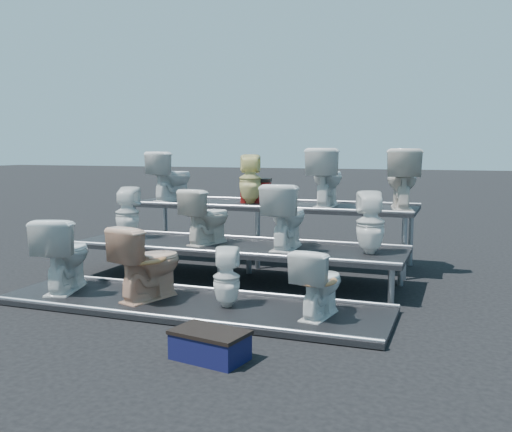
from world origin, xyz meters
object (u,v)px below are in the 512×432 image
(toilet_1, at_px, (148,262))
(step_stool, at_px, (210,347))
(toilet_2, at_px, (227,278))
(red_crate, at_px, (256,192))
(toilet_3, at_px, (319,282))
(toilet_11, at_px, (402,179))
(toilet_7, at_px, (370,223))
(toilet_9, at_px, (250,179))
(toilet_6, at_px, (286,216))
(toilet_4, at_px, (127,213))
(toilet_5, at_px, (207,216))
(toilet_10, at_px, (326,177))
(toilet_8, at_px, (171,176))
(toilet_0, at_px, (64,254))

(toilet_1, height_order, step_stool, toilet_1)
(toilet_2, distance_m, red_crate, 2.95)
(toilet_3, relative_size, toilet_11, 0.82)
(toilet_7, distance_m, toilet_9, 2.39)
(toilet_2, distance_m, toilet_7, 1.85)
(toilet_1, bearing_deg, toilet_6, -114.06)
(toilet_9, bearing_deg, toilet_2, 86.24)
(toilet_4, bearing_deg, toilet_7, 164.69)
(toilet_4, relative_size, toilet_11, 0.86)
(toilet_9, bearing_deg, toilet_1, 66.64)
(toilet_7, height_order, toilet_9, toilet_9)
(toilet_11, bearing_deg, toilet_7, 70.73)
(toilet_1, relative_size, toilet_2, 1.32)
(toilet_1, distance_m, step_stool, 1.83)
(toilet_9, bearing_deg, toilet_5, 66.33)
(toilet_1, distance_m, toilet_11, 3.60)
(toilet_10, bearing_deg, toilet_8, -2.63)
(toilet_1, height_order, toilet_7, toilet_7)
(toilet_4, bearing_deg, toilet_2, 131.57)
(toilet_6, distance_m, step_stool, 2.66)
(toilet_1, xyz_separation_m, toilet_7, (2.15, 1.30, 0.36))
(toilet_2, relative_size, toilet_9, 0.84)
(toilet_7, relative_size, toilet_11, 0.89)
(toilet_5, xyz_separation_m, toilet_9, (0.10, 1.30, 0.41))
(toilet_0, bearing_deg, toilet_10, -149.00)
(toilet_0, height_order, toilet_5, toilet_5)
(toilet_2, xyz_separation_m, toilet_7, (1.24, 1.30, 0.46))
(toilet_4, relative_size, toilet_5, 0.98)
(toilet_1, bearing_deg, toilet_5, -76.79)
(toilet_5, xyz_separation_m, red_crate, (0.12, 1.49, 0.20))
(toilet_0, xyz_separation_m, step_stool, (2.38, -1.25, -0.38))
(toilet_1, xyz_separation_m, toilet_11, (2.36, 2.60, 0.80))
(toilet_0, relative_size, toilet_1, 1.05)
(toilet_6, xyz_separation_m, toilet_7, (1.02, 0.00, -0.04))
(toilet_2, height_order, toilet_7, toilet_7)
(red_crate, bearing_deg, toilet_6, -72.32)
(toilet_0, xyz_separation_m, red_crate, (1.30, 2.79, 0.53))
(toilet_11, height_order, red_crate, toilet_11)
(toilet_9, bearing_deg, toilet_10, 160.74)
(toilet_1, bearing_deg, toilet_7, -131.83)
(toilet_1, height_order, toilet_5, toilet_5)
(toilet_2, xyz_separation_m, toilet_5, (-0.82, 1.30, 0.45))
(toilet_8, bearing_deg, toilet_9, -166.88)
(toilet_2, height_order, toilet_6, toilet_6)
(step_stool, bearing_deg, toilet_10, 100.38)
(toilet_2, relative_size, toilet_5, 0.86)
(toilet_0, bearing_deg, toilet_2, 163.80)
(toilet_0, bearing_deg, toilet_11, -159.16)
(toilet_10, relative_size, toilet_11, 1.01)
(toilet_4, bearing_deg, toilet_1, 114.54)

